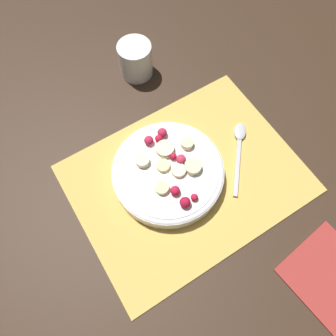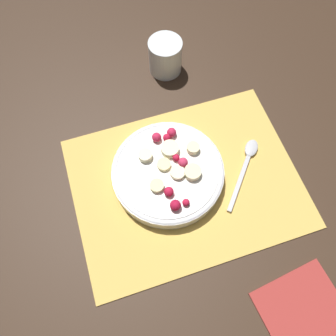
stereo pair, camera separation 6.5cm
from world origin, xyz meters
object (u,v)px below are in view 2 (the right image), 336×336
Objects in this scene: spoon at (247,159)px; drinking_glass at (165,56)px; fruit_bowl at (168,172)px; napkin at (307,317)px.

drinking_glass is (-0.09, 0.30, 0.03)m from spoon.
fruit_bowl is 1.58× the size of spoon.
fruit_bowl is at bearing -106.66° from drinking_glass.
napkin is (0.07, -0.61, -0.04)m from drinking_glass.
drinking_glass is 0.49× the size of napkin.
fruit_bowl reaches higher than spoon.
napkin is at bearing -143.27° from spoon.
drinking_glass is at bearing 73.34° from fruit_bowl.
fruit_bowl reaches higher than napkin.
spoon is at bearing -5.93° from fruit_bowl.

